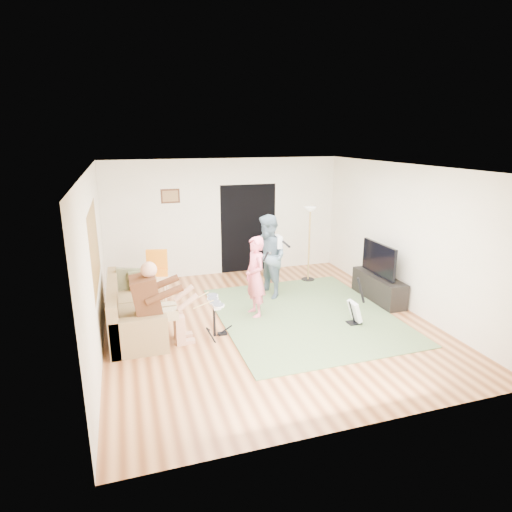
{
  "coord_description": "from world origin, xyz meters",
  "views": [
    {
      "loc": [
        -2.29,
        -6.6,
        3.2
      ],
      "look_at": [
        -0.11,
        0.3,
        1.15
      ],
      "focal_mm": 30.0,
      "sensor_mm": 36.0,
      "label": 1
    }
  ],
  "objects_px": {
    "drum_kit": "(214,320)",
    "singer": "(255,277)",
    "television": "(379,259)",
    "dining_chair": "(157,284)",
    "sofa": "(131,314)",
    "tv_cabinet": "(379,288)",
    "guitarist": "(269,257)",
    "torchiere_lamp": "(310,231)",
    "guitar_spare": "(355,311)"
  },
  "relations": [
    {
      "from": "sofa",
      "to": "guitar_spare",
      "type": "distance_m",
      "value": 3.85
    },
    {
      "from": "sofa",
      "to": "tv_cabinet",
      "type": "bearing_deg",
      "value": -0.44
    },
    {
      "from": "guitarist",
      "to": "television",
      "type": "height_order",
      "value": "guitarist"
    },
    {
      "from": "dining_chair",
      "to": "guitarist",
      "type": "bearing_deg",
      "value": 1.58
    },
    {
      "from": "guitarist",
      "to": "singer",
      "type": "bearing_deg",
      "value": -49.34
    },
    {
      "from": "singer",
      "to": "guitarist",
      "type": "relative_size",
      "value": 0.88
    },
    {
      "from": "guitarist",
      "to": "television",
      "type": "relative_size",
      "value": 1.59
    },
    {
      "from": "torchiere_lamp",
      "to": "television",
      "type": "relative_size",
      "value": 1.58
    },
    {
      "from": "dining_chair",
      "to": "tv_cabinet",
      "type": "relative_size",
      "value": 0.73
    },
    {
      "from": "singer",
      "to": "torchiere_lamp",
      "type": "xyz_separation_m",
      "value": [
        1.75,
        1.52,
        0.41
      ]
    },
    {
      "from": "sofa",
      "to": "drum_kit",
      "type": "bearing_deg",
      "value": -26.69
    },
    {
      "from": "torchiere_lamp",
      "to": "dining_chair",
      "type": "bearing_deg",
      "value": -175.75
    },
    {
      "from": "singer",
      "to": "dining_chair",
      "type": "distance_m",
      "value": 2.12
    },
    {
      "from": "singer",
      "to": "dining_chair",
      "type": "bearing_deg",
      "value": -133.73
    },
    {
      "from": "guitarist",
      "to": "guitar_spare",
      "type": "distance_m",
      "value": 2.08
    },
    {
      "from": "singer",
      "to": "drum_kit",
      "type": "bearing_deg",
      "value": -62.0
    },
    {
      "from": "drum_kit",
      "to": "singer",
      "type": "relative_size",
      "value": 0.44
    },
    {
      "from": "television",
      "to": "torchiere_lamp",
      "type": "bearing_deg",
      "value": 118.13
    },
    {
      "from": "sofa",
      "to": "tv_cabinet",
      "type": "distance_m",
      "value": 4.79
    },
    {
      "from": "guitarist",
      "to": "guitar_spare",
      "type": "xyz_separation_m",
      "value": [
        1.01,
        -1.72,
        -0.6
      ]
    },
    {
      "from": "tv_cabinet",
      "to": "television",
      "type": "distance_m",
      "value": 0.6
    },
    {
      "from": "tv_cabinet",
      "to": "dining_chair",
      "type": "bearing_deg",
      "value": 163.47
    },
    {
      "from": "drum_kit",
      "to": "singer",
      "type": "bearing_deg",
      "value": 34.19
    },
    {
      "from": "drum_kit",
      "to": "dining_chair",
      "type": "xyz_separation_m",
      "value": [
        -0.76,
        1.88,
        0.08
      ]
    },
    {
      "from": "torchiere_lamp",
      "to": "guitar_spare",
      "type": "bearing_deg",
      "value": -94.69
    },
    {
      "from": "singer",
      "to": "tv_cabinet",
      "type": "xyz_separation_m",
      "value": [
        2.61,
        0.01,
        -0.49
      ]
    },
    {
      "from": "drum_kit",
      "to": "guitarist",
      "type": "distance_m",
      "value": 2.1
    },
    {
      "from": "singer",
      "to": "dining_chair",
      "type": "height_order",
      "value": "singer"
    },
    {
      "from": "sofa",
      "to": "dining_chair",
      "type": "relative_size",
      "value": 2.05
    },
    {
      "from": "drum_kit",
      "to": "dining_chair",
      "type": "height_order",
      "value": "dining_chair"
    },
    {
      "from": "sofa",
      "to": "drum_kit",
      "type": "distance_m",
      "value": 1.45
    },
    {
      "from": "torchiere_lamp",
      "to": "tv_cabinet",
      "type": "distance_m",
      "value": 1.96
    },
    {
      "from": "guitar_spare",
      "to": "torchiere_lamp",
      "type": "bearing_deg",
      "value": 85.31
    },
    {
      "from": "guitarist",
      "to": "torchiere_lamp",
      "type": "relative_size",
      "value": 1.01
    },
    {
      "from": "drum_kit",
      "to": "dining_chair",
      "type": "relative_size",
      "value": 0.64
    },
    {
      "from": "sofa",
      "to": "singer",
      "type": "height_order",
      "value": "singer"
    },
    {
      "from": "television",
      "to": "singer",
      "type": "bearing_deg",
      "value": -179.88
    },
    {
      "from": "dining_chair",
      "to": "television",
      "type": "xyz_separation_m",
      "value": [
        4.21,
        -1.26,
        0.49
      ]
    },
    {
      "from": "drum_kit",
      "to": "guitarist",
      "type": "xyz_separation_m",
      "value": [
        1.44,
        1.43,
        0.56
      ]
    },
    {
      "from": "singer",
      "to": "television",
      "type": "xyz_separation_m",
      "value": [
        2.56,
        0.01,
        0.11
      ]
    },
    {
      "from": "drum_kit",
      "to": "dining_chair",
      "type": "distance_m",
      "value": 2.03
    },
    {
      "from": "sofa",
      "to": "guitar_spare",
      "type": "xyz_separation_m",
      "value": [
        3.73,
        -0.94,
        -0.04
      ]
    },
    {
      "from": "guitarist",
      "to": "dining_chair",
      "type": "relative_size",
      "value": 1.67
    },
    {
      "from": "tv_cabinet",
      "to": "television",
      "type": "xyz_separation_m",
      "value": [
        -0.05,
        0.0,
        0.6
      ]
    },
    {
      "from": "singer",
      "to": "guitar_spare",
      "type": "height_order",
      "value": "singer"
    },
    {
      "from": "singer",
      "to": "torchiere_lamp",
      "type": "distance_m",
      "value": 2.35
    },
    {
      "from": "guitarist",
      "to": "tv_cabinet",
      "type": "distance_m",
      "value": 2.3
    },
    {
      "from": "singer",
      "to": "torchiere_lamp",
      "type": "height_order",
      "value": "torchiere_lamp"
    },
    {
      "from": "drum_kit",
      "to": "tv_cabinet",
      "type": "relative_size",
      "value": 0.47
    },
    {
      "from": "guitar_spare",
      "to": "television",
      "type": "xyz_separation_m",
      "value": [
        1.01,
        0.9,
        0.61
      ]
    }
  ]
}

